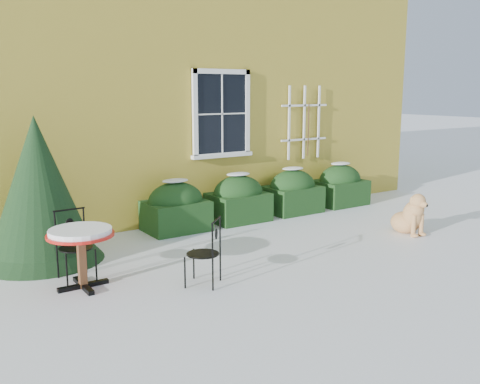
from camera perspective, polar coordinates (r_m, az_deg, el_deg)
ground at (r=7.49m, az=4.30°, el=-7.98°), size 80.00×80.00×0.00m
house at (r=13.34m, az=-14.94°, el=13.93°), size 12.40×8.40×6.40m
hedge_row at (r=10.32m, az=2.83°, el=-0.41°), size 4.95×0.80×0.91m
evergreen_shrub at (r=8.05m, az=-20.60°, el=-1.17°), size 1.71×1.71×2.08m
bistro_table at (r=6.81m, az=-16.64°, el=-4.80°), size 0.81×0.81×0.76m
patio_chair_near at (r=6.71m, az=-3.69°, el=-6.40°), size 0.53×0.53×0.86m
patio_chair_far at (r=7.22m, az=-17.23°, el=-5.42°), size 0.43×0.43×0.90m
dog at (r=9.52m, az=17.70°, el=-2.52°), size 0.53×0.80×0.74m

